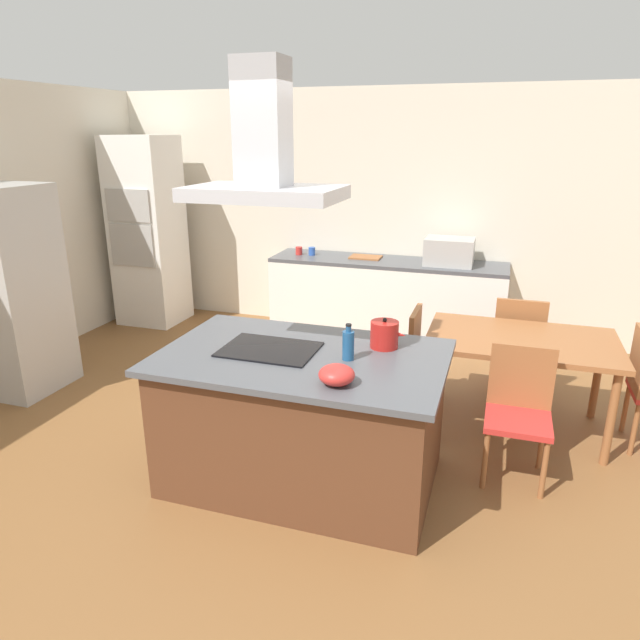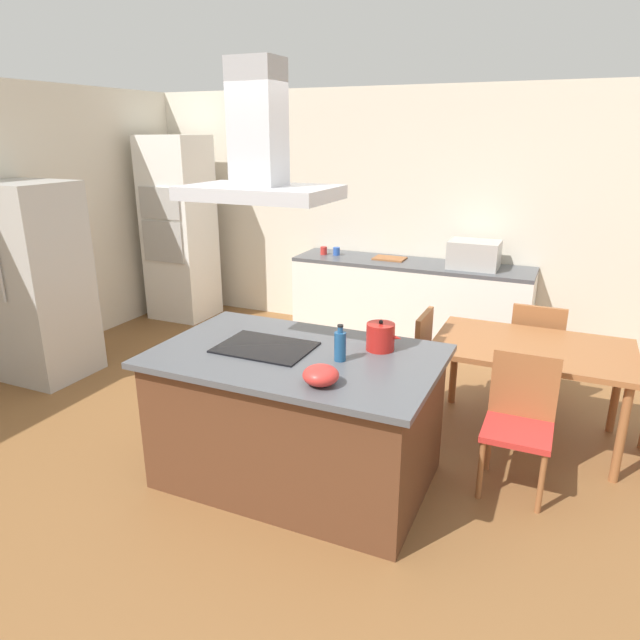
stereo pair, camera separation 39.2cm
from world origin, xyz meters
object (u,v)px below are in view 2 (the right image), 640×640
at_px(cutting_board, 390,258).
at_px(range_hood, 259,156).
at_px(cooktop, 265,347).
at_px(chair_facing_island, 520,414).
at_px(olive_oil_bottle, 340,346).
at_px(dining_table, 532,356).
at_px(coffee_mug_blue, 336,251).
at_px(refrigerator, 36,282).
at_px(countertop_microwave, 474,254).
at_px(wall_oven_stack, 179,229).
at_px(chair_facing_back_wall, 536,346).
at_px(mixing_bowl, 321,375).
at_px(coffee_mug_red, 324,251).
at_px(tea_kettle, 381,337).
at_px(chair_at_left_end, 410,357).

bearing_deg(cutting_board, range_hood, -88.44).
height_order(cooktop, chair_facing_island, cooktop).
height_order(cooktop, olive_oil_bottle, olive_oil_bottle).
relative_size(cooktop, dining_table, 0.43).
distance_m(cooktop, chair_facing_island, 1.70).
xyz_separation_m(coffee_mug_blue, refrigerator, (-2.06, -2.31, -0.03)).
relative_size(countertop_microwave, cutting_board, 1.47).
xyz_separation_m(wall_oven_stack, range_hood, (2.68, -2.65, 1.00)).
xyz_separation_m(cooktop, chair_facing_back_wall, (1.57, 1.85, -0.40)).
distance_m(wall_oven_stack, dining_table, 4.51).
relative_size(mixing_bowl, cutting_board, 0.60).
xyz_separation_m(cooktop, wall_oven_stack, (-2.68, 2.65, 0.20)).
bearing_deg(countertop_microwave, coffee_mug_red, -179.61).
distance_m(mixing_bowl, wall_oven_stack, 4.42).
xyz_separation_m(tea_kettle, wall_oven_stack, (-3.37, 2.37, 0.11)).
bearing_deg(chair_at_left_end, chair_facing_island, -36.01).
height_order(wall_oven_stack, chair_facing_back_wall, wall_oven_stack).
xyz_separation_m(countertop_microwave, range_hood, (-0.83, -2.88, 1.06)).
distance_m(cooktop, countertop_microwave, 3.00).
bearing_deg(countertop_microwave, coffee_mug_blue, 179.50).
distance_m(cutting_board, refrigerator, 3.56).
relative_size(cooktop, tea_kettle, 2.57).
bearing_deg(wall_oven_stack, cooktop, -44.68).
xyz_separation_m(cooktop, range_hood, (-0.00, 0.00, 1.20)).
height_order(tea_kettle, olive_oil_bottle, olive_oil_bottle).
bearing_deg(mixing_bowl, coffee_mug_red, 113.44).
bearing_deg(wall_oven_stack, chair_at_left_end, -23.70).
relative_size(refrigerator, chair_facing_back_wall, 2.04).
height_order(cooktop, tea_kettle, tea_kettle).
distance_m(wall_oven_stack, refrigerator, 2.07).
bearing_deg(wall_oven_stack, cutting_board, 6.24).
height_order(chair_at_left_end, chair_facing_island, same).
xyz_separation_m(cooktop, tea_kettle, (0.69, 0.28, 0.08)).
xyz_separation_m(cooktop, cutting_board, (-0.08, 2.93, 0.00)).
height_order(olive_oil_bottle, chair_facing_island, olive_oil_bottle).
height_order(tea_kettle, chair_facing_island, tea_kettle).
height_order(tea_kettle, range_hood, range_hood).
distance_m(cutting_board, chair_facing_back_wall, 2.01).
relative_size(cutting_board, range_hood, 0.38).
relative_size(coffee_mug_blue, dining_table, 0.06).
relative_size(coffee_mug_blue, wall_oven_stack, 0.04).
bearing_deg(mixing_bowl, chair_facing_island, 41.12).
bearing_deg(dining_table, coffee_mug_red, 145.08).
bearing_deg(olive_oil_bottle, cutting_board, 101.62).
bearing_deg(range_hood, mixing_bowl, -33.04).
xyz_separation_m(olive_oil_bottle, wall_oven_stack, (-3.20, 2.64, 0.10)).
xyz_separation_m(cooktop, countertop_microwave, (0.83, 2.88, 0.13)).
bearing_deg(olive_oil_bottle, tea_kettle, 58.60).
relative_size(cooktop, mixing_bowl, 2.94).
bearing_deg(range_hood, cutting_board, 91.56).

